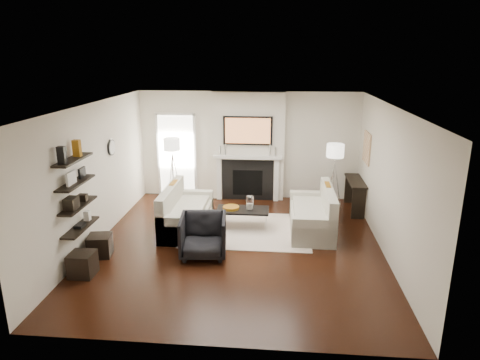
# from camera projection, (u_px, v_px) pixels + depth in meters

# --- Properties ---
(room_envelope) EXTENTS (6.00, 6.00, 6.00)m
(room_envelope) POSITION_uv_depth(u_px,v_px,m) (237.00, 179.00, 7.92)
(room_envelope) COLOR black
(room_envelope) RESTS_ON ground
(chimney_breast) EXTENTS (1.80, 0.25, 2.70)m
(chimney_breast) POSITION_uv_depth(u_px,v_px,m) (248.00, 147.00, 10.66)
(chimney_breast) COLOR silver
(chimney_breast) RESTS_ON floor
(fireplace_surround) EXTENTS (1.30, 0.02, 1.04)m
(fireplace_surround) POSITION_uv_depth(u_px,v_px,m) (248.00, 180.00, 10.77)
(fireplace_surround) COLOR black
(fireplace_surround) RESTS_ON floor
(firebox) EXTENTS (0.75, 0.02, 0.65)m
(firebox) POSITION_uv_depth(u_px,v_px,m) (248.00, 183.00, 10.79)
(firebox) COLOR black
(firebox) RESTS_ON floor
(mantel_pilaster_l) EXTENTS (0.12, 0.08, 1.10)m
(mantel_pilaster_l) POSITION_uv_depth(u_px,v_px,m) (219.00, 178.00, 10.80)
(mantel_pilaster_l) COLOR white
(mantel_pilaster_l) RESTS_ON floor
(mantel_pilaster_r) EXTENTS (0.12, 0.08, 1.10)m
(mantel_pilaster_r) POSITION_uv_depth(u_px,v_px,m) (276.00, 180.00, 10.67)
(mantel_pilaster_r) COLOR white
(mantel_pilaster_r) RESTS_ON floor
(mantel_shelf) EXTENTS (1.70, 0.18, 0.07)m
(mantel_shelf) POSITION_uv_depth(u_px,v_px,m) (248.00, 157.00, 10.55)
(mantel_shelf) COLOR white
(mantel_shelf) RESTS_ON chimney_breast
(tv_body) EXTENTS (1.20, 0.06, 0.70)m
(tv_body) POSITION_uv_depth(u_px,v_px,m) (248.00, 131.00, 10.39)
(tv_body) COLOR black
(tv_body) RESTS_ON chimney_breast
(tv_screen) EXTENTS (1.10, 0.00, 0.62)m
(tv_screen) POSITION_uv_depth(u_px,v_px,m) (248.00, 131.00, 10.36)
(tv_screen) COLOR #BF723F
(tv_screen) RESTS_ON tv_body
(candlestick_l_tall) EXTENTS (0.04, 0.04, 0.30)m
(candlestick_l_tall) POSITION_uv_depth(u_px,v_px,m) (225.00, 149.00, 10.56)
(candlestick_l_tall) COLOR silver
(candlestick_l_tall) RESTS_ON mantel_shelf
(candlestick_l_short) EXTENTS (0.04, 0.04, 0.24)m
(candlestick_l_short) POSITION_uv_depth(u_px,v_px,m) (220.00, 150.00, 10.58)
(candlestick_l_short) COLOR silver
(candlestick_l_short) RESTS_ON mantel_shelf
(candlestick_r_tall) EXTENTS (0.04, 0.04, 0.30)m
(candlestick_r_tall) POSITION_uv_depth(u_px,v_px,m) (270.00, 150.00, 10.46)
(candlestick_r_tall) COLOR silver
(candlestick_r_tall) RESTS_ON mantel_shelf
(candlestick_r_short) EXTENTS (0.04, 0.04, 0.24)m
(candlestick_r_short) POSITION_uv_depth(u_px,v_px,m) (275.00, 152.00, 10.46)
(candlestick_r_short) COLOR silver
(candlestick_r_short) RESTS_ON mantel_shelf
(hallway_panel) EXTENTS (0.90, 0.02, 2.10)m
(hallway_panel) POSITION_uv_depth(u_px,v_px,m) (177.00, 156.00, 11.01)
(hallway_panel) COLOR white
(hallway_panel) RESTS_ON floor
(door_trim_l) EXTENTS (0.06, 0.06, 2.16)m
(door_trim_l) POSITION_uv_depth(u_px,v_px,m) (158.00, 156.00, 11.03)
(door_trim_l) COLOR white
(door_trim_l) RESTS_ON floor
(door_trim_r) EXTENTS (0.06, 0.06, 2.16)m
(door_trim_r) POSITION_uv_depth(u_px,v_px,m) (195.00, 156.00, 10.95)
(door_trim_r) COLOR white
(door_trim_r) RESTS_ON floor
(door_trim_top) EXTENTS (1.02, 0.06, 0.06)m
(door_trim_top) POSITION_uv_depth(u_px,v_px,m) (175.00, 114.00, 10.68)
(door_trim_top) COLOR white
(door_trim_top) RESTS_ON wall_back
(rug) EXTENTS (2.60, 2.00, 0.01)m
(rug) POSITION_uv_depth(u_px,v_px,m) (247.00, 230.00, 9.02)
(rug) COLOR beige
(rug) RESTS_ON floor
(loveseat_left_base) EXTENTS (0.85, 1.80, 0.42)m
(loveseat_left_base) POSITION_uv_depth(u_px,v_px,m) (187.00, 220.00, 9.02)
(loveseat_left_base) COLOR beige
(loveseat_left_base) RESTS_ON floor
(loveseat_left_back) EXTENTS (0.18, 1.80, 0.80)m
(loveseat_left_back) POSITION_uv_depth(u_px,v_px,m) (171.00, 205.00, 8.96)
(loveseat_left_back) COLOR beige
(loveseat_left_back) RESTS_ON floor
(loveseat_left_arm_n) EXTENTS (0.85, 0.18, 0.60)m
(loveseat_left_arm_n) POSITION_uv_depth(u_px,v_px,m) (178.00, 231.00, 8.22)
(loveseat_left_arm_n) COLOR beige
(loveseat_left_arm_n) RESTS_ON floor
(loveseat_left_arm_s) EXTENTS (0.85, 0.18, 0.60)m
(loveseat_left_arm_s) POSITION_uv_depth(u_px,v_px,m) (194.00, 203.00, 9.77)
(loveseat_left_arm_s) COLOR beige
(loveseat_left_arm_s) RESTS_ON floor
(loveseat_left_cushion) EXTENTS (0.63, 1.44, 0.10)m
(loveseat_left_cushion) POSITION_uv_depth(u_px,v_px,m) (189.00, 208.00, 8.94)
(loveseat_left_cushion) COLOR beige
(loveseat_left_cushion) RESTS_ON loveseat_left_base
(pillow_left_orange) EXTENTS (0.10, 0.42, 0.42)m
(pillow_left_orange) POSITION_uv_depth(u_px,v_px,m) (174.00, 192.00, 9.19)
(pillow_left_orange) COLOR #965F12
(pillow_left_orange) RESTS_ON loveseat_left_cushion
(pillow_left_charcoal) EXTENTS (0.10, 0.40, 0.40)m
(pillow_left_charcoal) POSITION_uv_depth(u_px,v_px,m) (167.00, 201.00, 8.62)
(pillow_left_charcoal) COLOR black
(pillow_left_charcoal) RESTS_ON loveseat_left_cushion
(loveseat_right_base) EXTENTS (0.85, 1.80, 0.42)m
(loveseat_right_base) POSITION_uv_depth(u_px,v_px,m) (311.00, 221.00, 8.94)
(loveseat_right_base) COLOR beige
(loveseat_right_base) RESTS_ON floor
(loveseat_right_back) EXTENTS (0.18, 1.80, 0.80)m
(loveseat_right_back) POSITION_uv_depth(u_px,v_px,m) (328.00, 208.00, 8.82)
(loveseat_right_back) COLOR beige
(loveseat_right_back) RESTS_ON floor
(loveseat_right_arm_n) EXTENTS (0.85, 0.18, 0.60)m
(loveseat_right_arm_n) POSITION_uv_depth(u_px,v_px,m) (314.00, 233.00, 8.14)
(loveseat_right_arm_n) COLOR beige
(loveseat_right_arm_n) RESTS_ON floor
(loveseat_right_arm_s) EXTENTS (0.85, 0.18, 0.60)m
(loveseat_right_arm_s) POSITION_uv_depth(u_px,v_px,m) (309.00, 204.00, 9.69)
(loveseat_right_arm_s) COLOR beige
(loveseat_right_arm_s) RESTS_ON floor
(loveseat_right_cushion) EXTENTS (0.63, 1.44, 0.10)m
(loveseat_right_cushion) POSITION_uv_depth(u_px,v_px,m) (309.00, 210.00, 8.87)
(loveseat_right_cushion) COLOR beige
(loveseat_right_cushion) RESTS_ON loveseat_right_base
(pillow_right_orange) EXTENTS (0.10, 0.42, 0.42)m
(pillow_right_orange) POSITION_uv_depth(u_px,v_px,m) (327.00, 194.00, 9.05)
(pillow_right_orange) COLOR #965F12
(pillow_right_orange) RESTS_ON loveseat_right_cushion
(pillow_right_charcoal) EXTENTS (0.10, 0.40, 0.40)m
(pillow_right_charcoal) POSITION_uv_depth(u_px,v_px,m) (330.00, 204.00, 8.48)
(pillow_right_charcoal) COLOR black
(pillow_right_charcoal) RESTS_ON loveseat_right_cushion
(coffee_table) EXTENTS (1.10, 0.55, 0.04)m
(coffee_table) POSITION_uv_depth(u_px,v_px,m) (243.00, 210.00, 9.04)
(coffee_table) COLOR black
(coffee_table) RESTS_ON floor
(coffee_leg_nw) EXTENTS (0.02, 0.02, 0.38)m
(coffee_leg_nw) POSITION_uv_depth(u_px,v_px,m) (218.00, 222.00, 8.93)
(coffee_leg_nw) COLOR silver
(coffee_leg_nw) RESTS_ON floor
(coffee_leg_ne) EXTENTS (0.02, 0.02, 0.38)m
(coffee_leg_ne) POSITION_uv_depth(u_px,v_px,m) (266.00, 224.00, 8.85)
(coffee_leg_ne) COLOR silver
(coffee_leg_ne) RESTS_ON floor
(coffee_leg_sw) EXTENTS (0.02, 0.02, 0.38)m
(coffee_leg_sw) POSITION_uv_depth(u_px,v_px,m) (221.00, 215.00, 9.35)
(coffee_leg_sw) COLOR silver
(coffee_leg_sw) RESTS_ON floor
(coffee_leg_se) EXTENTS (0.02, 0.02, 0.38)m
(coffee_leg_se) POSITION_uv_depth(u_px,v_px,m) (267.00, 216.00, 9.27)
(coffee_leg_se) COLOR silver
(coffee_leg_se) RESTS_ON floor
(hurricane_glass) EXTENTS (0.17, 0.17, 0.30)m
(hurricane_glass) POSITION_uv_depth(u_px,v_px,m) (250.00, 203.00, 8.98)
(hurricane_glass) COLOR white
(hurricane_glass) RESTS_ON coffee_table
(hurricane_candle) EXTENTS (0.09, 0.09, 0.13)m
(hurricane_candle) POSITION_uv_depth(u_px,v_px,m) (250.00, 206.00, 9.00)
(hurricane_candle) COLOR white
(hurricane_candle) RESTS_ON coffee_table
(copper_bowl) EXTENTS (0.34, 0.34, 0.06)m
(copper_bowl) POSITION_uv_depth(u_px,v_px,m) (231.00, 208.00, 9.05)
(copper_bowl) COLOR orange
(copper_bowl) RESTS_ON coffee_table
(armchair) EXTENTS (0.89, 0.85, 0.84)m
(armchair) POSITION_uv_depth(u_px,v_px,m) (203.00, 234.00, 7.79)
(armchair) COLOR black
(armchair) RESTS_ON floor
(lamp_left_post) EXTENTS (0.02, 0.02, 1.20)m
(lamp_left_post) POSITION_uv_depth(u_px,v_px,m) (173.00, 178.00, 10.69)
(lamp_left_post) COLOR silver
(lamp_left_post) RESTS_ON floor
(lamp_left_shade) EXTENTS (0.40, 0.40, 0.30)m
(lamp_left_shade) POSITION_uv_depth(u_px,v_px,m) (172.00, 144.00, 10.45)
(lamp_left_shade) COLOR white
(lamp_left_shade) RESTS_ON lamp_left_post
(lamp_left_leg_a) EXTENTS (0.25, 0.02, 1.23)m
(lamp_left_leg_a) POSITION_uv_depth(u_px,v_px,m) (178.00, 178.00, 10.68)
(lamp_left_leg_a) COLOR silver
(lamp_left_leg_a) RESTS_ON floor
(lamp_left_leg_b) EXTENTS (0.14, 0.22, 1.23)m
(lamp_left_leg_b) POSITION_uv_depth(u_px,v_px,m) (172.00, 176.00, 10.78)
(lamp_left_leg_b) COLOR silver
(lamp_left_leg_b) RESTS_ON floor
(lamp_left_leg_c) EXTENTS (0.14, 0.22, 1.23)m
(lamp_left_leg_c) POSITION_uv_depth(u_px,v_px,m) (170.00, 179.00, 10.60)
(lamp_left_leg_c) COLOR silver
(lamp_left_leg_c) RESTS_ON floor
(lamp_right_post) EXTENTS (0.02, 0.02, 1.20)m
(lamp_right_post) POSITION_uv_depth(u_px,v_px,m) (333.00, 186.00, 10.00)
(lamp_right_post) COLOR silver
(lamp_right_post) RESTS_ON floor
(lamp_right_shade) EXTENTS (0.40, 0.40, 0.30)m
(lamp_right_shade) POSITION_uv_depth(u_px,v_px,m) (335.00, 151.00, 9.76)
(lamp_right_shade) COLOR white
(lamp_right_shade) RESTS_ON lamp_right_post
(lamp_right_leg_a) EXTENTS (0.25, 0.02, 1.23)m
(lamp_right_leg_a) POSITION_uv_depth(u_px,v_px,m) (338.00, 186.00, 9.99)
(lamp_right_leg_a) COLOR silver
(lamp_right_leg_a) RESTS_ON floor
(lamp_right_leg_b) EXTENTS (0.14, 0.22, 1.23)m
(lamp_right_leg_b) POSITION_uv_depth(u_px,v_px,m) (330.00, 185.00, 10.10)
(lamp_right_leg_b) COLOR silver
(lamp_right_leg_b) RESTS_ON floor
(lamp_right_leg_c) EXTENTS (0.14, 0.22, 1.23)m
(lamp_right_leg_c) POSITION_uv_depth(u_px,v_px,m) (331.00, 187.00, 9.92)
(lamp_right_leg_c) COLOR silver
(lamp_right_leg_c) RESTS_ON floor
(console_top) EXTENTS (0.35, 1.20, 0.04)m
(console_top) POSITION_uv_depth(u_px,v_px,m) (356.00, 181.00, 9.96)
(console_top) COLOR black
(console_top) RESTS_ON floor
(console_leg_n) EXTENTS (0.30, 0.04, 0.71)m
(console_leg_n) POSITION_uv_depth(u_px,v_px,m) (359.00, 204.00, 9.54)
(console_leg_n) COLOR black
(console_leg_n) RESTS_ON floor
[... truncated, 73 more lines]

